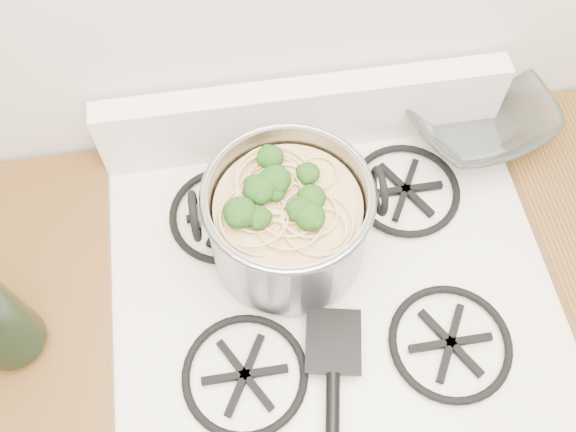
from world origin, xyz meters
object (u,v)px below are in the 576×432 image
Objects in this scene: spatula at (334,340)px; glass_bowl at (472,118)px; gas_range at (320,359)px; stock_pot at (288,221)px.

glass_bowl is at bearing 60.17° from spatula.
glass_bowl is (0.35, 0.40, 0.00)m from spatula.
glass_bowl is at bearing 40.21° from gas_range.
gas_range is at bearing 91.43° from spatula.
stock_pot is 0.46m from glass_bowl.
gas_range is 0.51m from spatula.
glass_bowl is (0.33, 0.28, 0.50)m from gas_range.
glass_bowl reaches higher than spatula.
glass_bowl reaches higher than gas_range.
gas_range is 2.98× the size of spatula.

